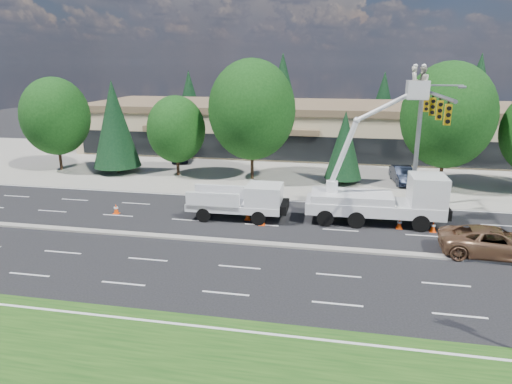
% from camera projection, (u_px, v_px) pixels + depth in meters
% --- Properties ---
extents(ground, '(140.00, 140.00, 0.00)m').
position_uv_depth(ground, '(252.00, 244.00, 26.33)').
color(ground, black).
rests_on(ground, ground).
extents(concrete_apron, '(140.00, 22.00, 0.01)m').
position_uv_depth(concrete_apron, '(292.00, 168.00, 45.21)').
color(concrete_apron, gray).
rests_on(concrete_apron, ground).
extents(road_median, '(120.00, 0.55, 0.12)m').
position_uv_depth(road_median, '(252.00, 243.00, 26.31)').
color(road_median, gray).
rests_on(road_median, ground).
extents(strip_mall, '(50.40, 15.40, 5.50)m').
position_uv_depth(strip_mall, '(302.00, 126.00, 53.86)').
color(strip_mall, tan).
rests_on(strip_mall, ground).
extents(tree_front_a, '(6.37, 6.37, 8.83)m').
position_uv_depth(tree_front_a, '(55.00, 116.00, 43.09)').
color(tree_front_a, '#332114').
rests_on(tree_front_a, ground).
extents(tree_front_b, '(4.36, 4.36, 8.59)m').
position_uv_depth(tree_front_b, '(114.00, 124.00, 42.15)').
color(tree_front_b, '#332114').
rests_on(tree_front_b, ground).
extents(tree_front_c, '(5.26, 5.26, 7.30)m').
position_uv_depth(tree_front_c, '(176.00, 129.00, 41.15)').
color(tree_front_c, '#332114').
rests_on(tree_front_c, ground).
extents(tree_front_d, '(7.55, 7.55, 10.48)m').
position_uv_depth(tree_front_d, '(252.00, 110.00, 39.36)').
color(tree_front_d, '#332114').
rests_on(tree_front_d, ground).
extents(tree_front_e, '(3.16, 3.16, 6.24)m').
position_uv_depth(tree_front_e, '(344.00, 145.00, 38.66)').
color(tree_front_e, '#332114').
rests_on(tree_front_e, ground).
extents(tree_front_f, '(7.39, 7.39, 10.26)m').
position_uv_depth(tree_front_f, '(448.00, 115.00, 36.48)').
color(tree_front_f, '#332114').
rests_on(tree_front_f, ground).
extents(tree_back_a, '(4.57, 4.57, 9.00)m').
position_uv_depth(tree_back_a, '(189.00, 99.00, 67.95)').
color(tree_back_a, '#332114').
rests_on(tree_back_a, ground).
extents(tree_back_b, '(5.80, 5.80, 11.43)m').
position_uv_depth(tree_back_b, '(283.00, 91.00, 65.04)').
color(tree_back_b, '#332114').
rests_on(tree_back_b, ground).
extents(tree_back_c, '(4.53, 4.53, 8.94)m').
position_uv_depth(tree_back_c, '(383.00, 102.00, 62.85)').
color(tree_back_c, '#332114').
rests_on(tree_back_c, ground).
extents(tree_back_d, '(5.75, 5.75, 11.34)m').
position_uv_depth(tree_back_d, '(477.00, 94.00, 60.31)').
color(tree_back_d, '#332114').
rests_on(tree_back_d, ground).
extents(signal_mast, '(2.76, 10.16, 9.00)m').
position_uv_depth(signal_mast, '(425.00, 127.00, 29.49)').
color(signal_mast, gray).
rests_on(signal_mast, ground).
extents(utility_pickup, '(6.30, 2.60, 2.40)m').
position_uv_depth(utility_pickup, '(242.00, 204.00, 30.31)').
color(utility_pickup, white).
rests_on(utility_pickup, ground).
extents(bucket_truck, '(8.69, 2.95, 10.00)m').
position_uv_depth(bucket_truck, '(386.00, 192.00, 29.12)').
color(bucket_truck, white).
rests_on(bucket_truck, ground).
extents(traffic_cone_a, '(0.40, 0.40, 0.70)m').
position_uv_depth(traffic_cone_a, '(116.00, 209.00, 31.48)').
color(traffic_cone_a, '#FF4408').
rests_on(traffic_cone_a, ground).
extents(traffic_cone_b, '(0.40, 0.40, 0.70)m').
position_uv_depth(traffic_cone_b, '(248.00, 215.00, 30.25)').
color(traffic_cone_b, '#FF4408').
rests_on(traffic_cone_b, ground).
extents(traffic_cone_c, '(0.40, 0.40, 0.70)m').
position_uv_depth(traffic_cone_c, '(262.00, 220.00, 29.26)').
color(traffic_cone_c, '#FF4408').
rests_on(traffic_cone_c, ground).
extents(traffic_cone_d, '(0.40, 0.40, 0.70)m').
position_uv_depth(traffic_cone_d, '(399.00, 223.00, 28.64)').
color(traffic_cone_d, '#FF4408').
rests_on(traffic_cone_d, ground).
extents(traffic_cone_e, '(0.40, 0.40, 0.70)m').
position_uv_depth(traffic_cone_e, '(433.00, 227.00, 28.10)').
color(traffic_cone_e, '#FF4408').
rests_on(traffic_cone_e, ground).
extents(minivan, '(5.77, 2.86, 1.57)m').
position_uv_depth(minivan, '(495.00, 242.00, 24.47)').
color(minivan, '#8E6344').
rests_on(minivan, ground).
extents(parked_car_west, '(2.79, 4.50, 1.43)m').
position_uv_depth(parked_car_west, '(180.00, 154.00, 48.14)').
color(parked_car_west, black).
rests_on(parked_car_west, ground).
extents(parked_car_east, '(2.02, 4.51, 1.44)m').
position_uv_depth(parked_car_east, '(403.00, 175.00, 39.40)').
color(parked_car_east, black).
rests_on(parked_car_east, ground).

